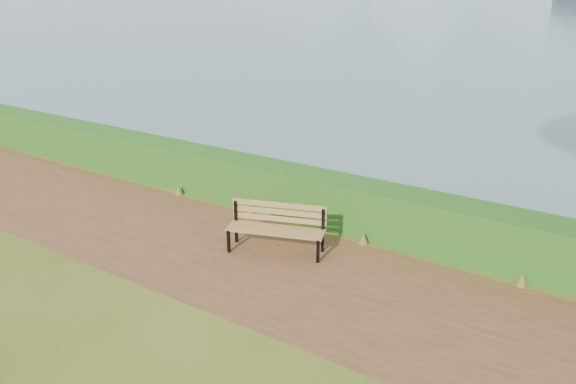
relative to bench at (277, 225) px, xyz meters
The scene contains 4 objects.
ground 1.12m from the bench, 110.36° to the right, with size 140.00×140.00×0.00m, color #3E5017.
path 0.89m from the bench, 118.66° to the right, with size 40.00×3.40×0.01m, color #53351C.
hedge 1.70m from the bench, 101.75° to the left, with size 32.00×0.85×1.00m, color #1C4F16.
bench is the anchor object (origin of this frame).
Camera 1 is at (5.69, -6.90, 4.82)m, focal length 35.00 mm.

